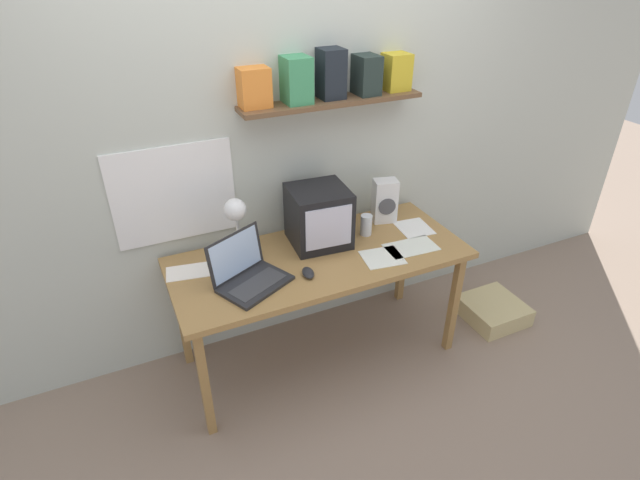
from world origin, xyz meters
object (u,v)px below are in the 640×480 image
at_px(laptop, 247,271).
at_px(juice_glass, 366,226).
at_px(crt_monitor, 319,216).
at_px(loose_paper_near_laptop, 382,257).
at_px(desk_lamp, 236,217).
at_px(space_heater, 385,201).
at_px(floor_cushion, 493,310).
at_px(corner_desk, 320,265).
at_px(printed_handout, 411,247).
at_px(open_notebook, 191,271).
at_px(computer_mouse, 308,273).
at_px(loose_paper_near_monitor, 414,228).

height_order(laptop, juice_glass, laptop).
height_order(crt_monitor, loose_paper_near_laptop, crt_monitor).
bearing_deg(loose_paper_near_laptop, desk_lamp, 155.71).
xyz_separation_m(space_heater, floor_cushion, (0.69, -0.38, -0.81)).
height_order(corner_desk, printed_handout, printed_handout).
bearing_deg(printed_handout, open_notebook, 166.71).
bearing_deg(laptop, computer_mouse, -40.47).
height_order(laptop, floor_cushion, laptop).
bearing_deg(juice_glass, corner_desk, -163.93).
xyz_separation_m(laptop, space_heater, (0.97, 0.27, 0.07)).
bearing_deg(crt_monitor, juice_glass, -3.27).
bearing_deg(open_notebook, loose_paper_near_monitor, -4.39).
height_order(space_heater, printed_handout, space_heater).
distance_m(loose_paper_near_laptop, loose_paper_near_monitor, 0.40).
bearing_deg(desk_lamp, corner_desk, -4.79).
bearing_deg(juice_glass, open_notebook, 177.68).
bearing_deg(corner_desk, juice_glass, 16.07).
xyz_separation_m(corner_desk, floor_cushion, (1.22, -0.18, -0.61)).
bearing_deg(desk_lamp, laptop, -80.63).
distance_m(desk_lamp, loose_paper_near_monitor, 1.09).
relative_size(space_heater, loose_paper_near_monitor, 1.17).
xyz_separation_m(space_heater, printed_handout, (-0.02, -0.34, -0.13)).
xyz_separation_m(laptop, loose_paper_near_monitor, (1.08, 0.11, -0.06)).
bearing_deg(corner_desk, loose_paper_near_laptop, -28.47).
bearing_deg(juice_glass, printed_handout, -56.01).
xyz_separation_m(corner_desk, crt_monitor, (0.06, 0.14, 0.23)).
xyz_separation_m(juice_glass, open_notebook, (-1.03, 0.04, -0.05)).
xyz_separation_m(desk_lamp, computer_mouse, (0.27, -0.31, -0.24)).
bearing_deg(loose_paper_near_laptop, juice_glass, 80.98).
xyz_separation_m(laptop, open_notebook, (-0.24, 0.21, -0.06)).
relative_size(laptop, floor_cushion, 1.12).
height_order(laptop, open_notebook, laptop).
height_order(crt_monitor, computer_mouse, crt_monitor).
bearing_deg(computer_mouse, open_notebook, 152.19).
bearing_deg(printed_handout, floor_cushion, -2.90).
height_order(computer_mouse, floor_cushion, computer_mouse).
distance_m(juice_glass, printed_handout, 0.29).
bearing_deg(loose_paper_near_monitor, desk_lamp, 173.57).
bearing_deg(desk_lamp, open_notebook, -160.10).
relative_size(laptop, desk_lamp, 1.16).
bearing_deg(desk_lamp, loose_paper_near_monitor, 9.81).
bearing_deg(printed_handout, space_heater, 86.19).
distance_m(printed_handout, floor_cushion, 0.98).
relative_size(corner_desk, space_heater, 6.09).
bearing_deg(printed_handout, corner_desk, 164.56).
bearing_deg(printed_handout, crt_monitor, 148.24).
bearing_deg(open_notebook, floor_cushion, -9.45).
height_order(space_heater, computer_mouse, space_heater).
bearing_deg(computer_mouse, laptop, 165.51).
bearing_deg(open_notebook, juice_glass, -2.32).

